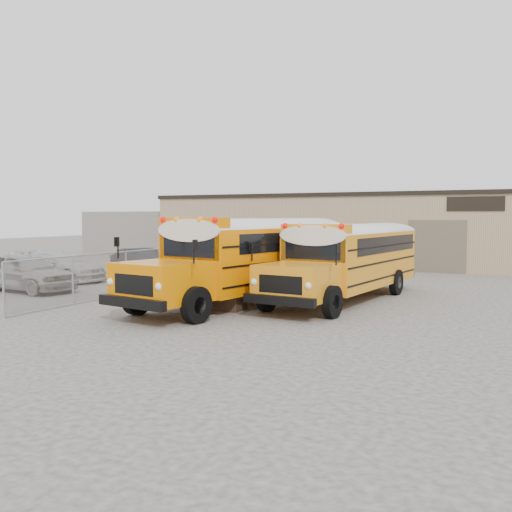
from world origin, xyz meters
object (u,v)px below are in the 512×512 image
at_px(tarp_bundle, 229,289).
at_px(car_silver, 27,272).
at_px(school_bus_left, 334,245).
at_px(school_bus_right, 399,247).
at_px(car_white, 59,266).
at_px(car_dark, 142,263).

bearing_deg(tarp_bundle, car_silver, 177.04).
height_order(school_bus_left, car_silver, school_bus_left).
xyz_separation_m(school_bus_right, car_white, (-15.32, -6.47, -0.98)).
relative_size(school_bus_left, school_bus_right, 1.08).
xyz_separation_m(car_silver, car_dark, (0.76, 6.96, -0.09)).
bearing_deg(school_bus_left, tarp_bundle, -96.04).
height_order(car_silver, car_dark, car_silver).
height_order(school_bus_left, school_bus_right, school_bus_left).
xyz_separation_m(tarp_bundle, car_white, (-11.78, 4.02, -0.00)).
distance_m(tarp_bundle, car_dark, 12.00).
xyz_separation_m(school_bus_left, car_silver, (-11.07, -8.12, -1.02)).
distance_m(school_bus_left, car_dark, 10.43).
bearing_deg(car_white, car_dark, -32.72).
bearing_deg(school_bus_left, car_white, -159.97).
bearing_deg(tarp_bundle, school_bus_left, 83.96).
relative_size(tarp_bundle, car_dark, 0.32).
bearing_deg(tarp_bundle, car_white, 161.18).
height_order(school_bus_left, tarp_bundle, school_bus_left).
distance_m(car_white, car_dark, 4.21).
bearing_deg(car_silver, school_bus_left, -46.50).
bearing_deg(car_white, car_silver, -153.02).
bearing_deg(car_silver, car_dark, 0.96).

